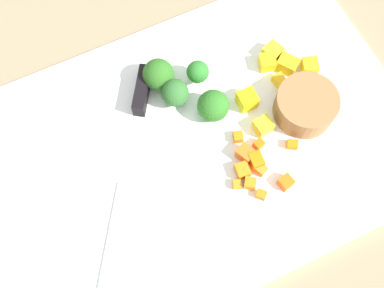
% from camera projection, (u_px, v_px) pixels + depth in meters
% --- Properties ---
extents(ground_plane, '(4.00, 4.00, 0.00)m').
position_uv_depth(ground_plane, '(192.00, 150.00, 0.58)').
color(ground_plane, '#8E7D5E').
extents(cutting_board, '(0.54, 0.35, 0.01)m').
position_uv_depth(cutting_board, '(192.00, 149.00, 0.57)').
color(cutting_board, white).
rests_on(cutting_board, ground_plane).
extents(prep_bowl, '(0.07, 0.07, 0.03)m').
position_uv_depth(prep_bowl, '(306.00, 105.00, 0.57)').
color(prep_bowl, '#996A3E').
rests_on(prep_bowl, cutting_board).
extents(chef_knife, '(0.19, 0.28, 0.02)m').
position_uv_depth(chef_knife, '(133.00, 141.00, 0.56)').
color(chef_knife, silver).
rests_on(chef_knife, cutting_board).
extents(carrot_dice_0, '(0.02, 0.02, 0.02)m').
position_uv_depth(carrot_dice_0, '(256.00, 161.00, 0.55)').
color(carrot_dice_0, orange).
rests_on(carrot_dice_0, cutting_board).
extents(carrot_dice_1, '(0.02, 0.02, 0.01)m').
position_uv_depth(carrot_dice_1, '(286.00, 182.00, 0.55)').
color(carrot_dice_1, orange).
rests_on(carrot_dice_1, cutting_board).
extents(carrot_dice_2, '(0.02, 0.02, 0.02)m').
position_uv_depth(carrot_dice_2, '(245.00, 154.00, 0.56)').
color(carrot_dice_2, orange).
rests_on(carrot_dice_2, cutting_board).
extents(carrot_dice_3, '(0.01, 0.02, 0.01)m').
position_uv_depth(carrot_dice_3, '(238.00, 137.00, 0.57)').
color(carrot_dice_3, orange).
rests_on(carrot_dice_3, cutting_board).
extents(carrot_dice_4, '(0.02, 0.02, 0.01)m').
position_uv_depth(carrot_dice_4, '(242.00, 170.00, 0.55)').
color(carrot_dice_4, orange).
rests_on(carrot_dice_4, cutting_board).
extents(carrot_dice_5, '(0.02, 0.02, 0.01)m').
position_uv_depth(carrot_dice_5, '(261.00, 195.00, 0.54)').
color(carrot_dice_5, orange).
rests_on(carrot_dice_5, cutting_board).
extents(carrot_dice_6, '(0.02, 0.02, 0.01)m').
position_uv_depth(carrot_dice_6, '(250.00, 183.00, 0.54)').
color(carrot_dice_6, orange).
rests_on(carrot_dice_6, cutting_board).
extents(carrot_dice_7, '(0.02, 0.02, 0.01)m').
position_uv_depth(carrot_dice_7, '(261.00, 170.00, 0.55)').
color(carrot_dice_7, orange).
rests_on(carrot_dice_7, cutting_board).
extents(carrot_dice_8, '(0.02, 0.02, 0.01)m').
position_uv_depth(carrot_dice_8, '(292.00, 145.00, 0.56)').
color(carrot_dice_8, orange).
rests_on(carrot_dice_8, cutting_board).
extents(carrot_dice_9, '(0.01, 0.01, 0.01)m').
position_uv_depth(carrot_dice_9, '(259.00, 144.00, 0.56)').
color(carrot_dice_9, orange).
rests_on(carrot_dice_9, cutting_board).
extents(carrot_dice_10, '(0.01, 0.01, 0.01)m').
position_uv_depth(carrot_dice_10, '(237.00, 184.00, 0.55)').
color(carrot_dice_10, orange).
rests_on(carrot_dice_10, cutting_board).
extents(pepper_dice_0, '(0.03, 0.03, 0.02)m').
position_uv_depth(pepper_dice_0, '(288.00, 64.00, 0.60)').
color(pepper_dice_0, yellow).
rests_on(pepper_dice_0, cutting_board).
extents(pepper_dice_1, '(0.02, 0.02, 0.02)m').
position_uv_depth(pepper_dice_1, '(247.00, 100.00, 0.58)').
color(pepper_dice_1, yellow).
rests_on(pepper_dice_1, cutting_board).
extents(pepper_dice_2, '(0.03, 0.03, 0.02)m').
position_uv_depth(pepper_dice_2, '(273.00, 52.00, 0.61)').
color(pepper_dice_2, yellow).
rests_on(pepper_dice_2, cutting_board).
extents(pepper_dice_3, '(0.01, 0.02, 0.01)m').
position_uv_depth(pepper_dice_3, '(279.00, 81.00, 0.59)').
color(pepper_dice_3, yellow).
rests_on(pepper_dice_3, cutting_board).
extents(pepper_dice_4, '(0.02, 0.02, 0.02)m').
position_uv_depth(pepper_dice_4, '(267.00, 62.00, 0.60)').
color(pepper_dice_4, yellow).
rests_on(pepper_dice_4, cutting_board).
extents(pepper_dice_5, '(0.02, 0.02, 0.02)m').
position_uv_depth(pepper_dice_5, '(263.00, 126.00, 0.57)').
color(pepper_dice_5, yellow).
rests_on(pepper_dice_5, cutting_board).
extents(pepper_dice_6, '(0.03, 0.03, 0.02)m').
position_uv_depth(pepper_dice_6, '(310.00, 66.00, 0.60)').
color(pepper_dice_6, yellow).
rests_on(pepper_dice_6, cutting_board).
extents(broccoli_floret_0, '(0.04, 0.04, 0.04)m').
position_uv_depth(broccoli_floret_0, '(155.00, 76.00, 0.58)').
color(broccoli_floret_0, '#88B86A').
rests_on(broccoli_floret_0, cutting_board).
extents(broccoli_floret_1, '(0.03, 0.03, 0.04)m').
position_uv_depth(broccoli_floret_1, '(198.00, 72.00, 0.58)').
color(broccoli_floret_1, '#8FB354').
rests_on(broccoli_floret_1, cutting_board).
extents(broccoli_floret_2, '(0.04, 0.04, 0.04)m').
position_uv_depth(broccoli_floret_2, '(213.00, 106.00, 0.57)').
color(broccoli_floret_2, '#8AB36B').
rests_on(broccoli_floret_2, cutting_board).
extents(broccoli_floret_3, '(0.03, 0.03, 0.04)m').
position_uv_depth(broccoli_floret_3, '(175.00, 93.00, 0.57)').
color(broccoli_floret_3, '#86BF63').
rests_on(broccoli_floret_3, cutting_board).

